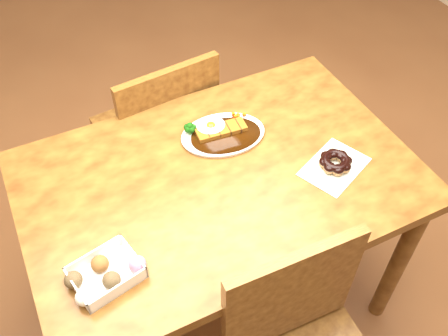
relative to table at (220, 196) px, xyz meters
name	(u,v)px	position (x,y,z in m)	size (l,w,h in m)	color
ground	(221,294)	(0.00, 0.00, -0.65)	(6.00, 6.00, 0.00)	brown
table	(220,196)	(0.00, 0.00, 0.00)	(1.20, 0.80, 0.75)	#44210D
chair_far	(161,133)	(-0.01, 0.54, -0.17)	(0.46, 0.46, 0.87)	#44210D
katsu_curry_plate	(221,133)	(0.08, 0.16, 0.11)	(0.30, 0.24, 0.05)	white
donut_box	(105,274)	(-0.42, -0.19, 0.12)	(0.21, 0.17, 0.05)	white
pon_de_ring	(335,162)	(0.34, -0.13, 0.12)	(0.25, 0.22, 0.04)	silver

